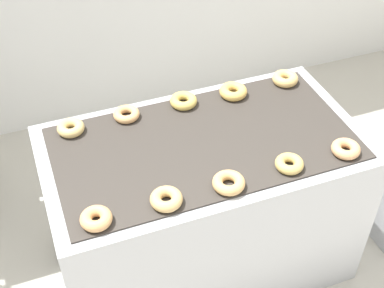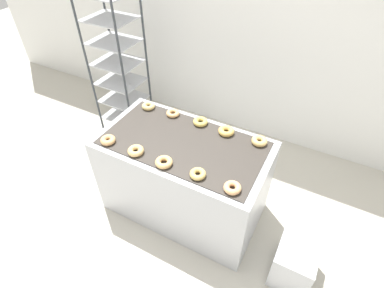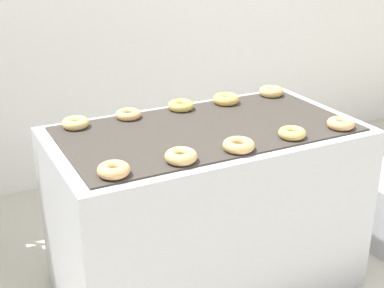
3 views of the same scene
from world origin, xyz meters
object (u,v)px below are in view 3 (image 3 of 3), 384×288
at_px(fryer_machine, 206,210).
at_px(donut_near_rightmost, 341,124).
at_px(donut_near_center, 239,145).
at_px(donut_near_right, 292,133).
at_px(donut_near_leftmost, 114,170).
at_px(donut_far_rightmost, 271,91).
at_px(donut_far_right, 226,99).
at_px(donut_far_leftmost, 75,123).
at_px(donut_far_center, 181,105).
at_px(donut_near_left, 181,156).
at_px(donut_far_left, 128,114).

xyz_separation_m(fryer_machine, donut_near_rightmost, (0.54, -0.27, 0.44)).
relative_size(donut_near_center, donut_near_right, 1.11).
distance_m(donut_near_leftmost, donut_near_rightmost, 1.08).
relative_size(fryer_machine, donut_near_center, 10.71).
bearing_deg(donut_far_rightmost, fryer_machine, -152.64).
xyz_separation_m(donut_near_center, donut_far_rightmost, (0.55, 0.57, 0.00)).
distance_m(donut_far_right, donut_far_rightmost, 0.29).
height_order(donut_near_center, donut_near_rightmost, same).
bearing_deg(donut_far_leftmost, donut_far_center, 1.31).
relative_size(donut_near_rightmost, donut_far_leftmost, 1.01).
distance_m(donut_far_leftmost, donut_far_rightmost, 1.08).
bearing_deg(donut_far_right, donut_near_left, -133.54).
height_order(donut_far_leftmost, donut_far_left, donut_far_leftmost).
relative_size(donut_near_center, donut_far_rightmost, 1.03).
relative_size(donut_near_center, donut_far_center, 1.02).
bearing_deg(donut_far_left, donut_near_center, -65.40).
distance_m(fryer_machine, donut_far_leftmost, 0.74).
height_order(donut_near_rightmost, donut_far_right, donut_far_right).
distance_m(donut_near_right, donut_far_right, 0.55).
bearing_deg(donut_far_right, donut_far_left, 178.49).
xyz_separation_m(fryer_machine, donut_near_right, (0.27, -0.27, 0.44)).
bearing_deg(donut_far_rightmost, donut_near_left, -145.32).
bearing_deg(donut_near_left, donut_near_leftmost, -179.70).
xyz_separation_m(donut_near_right, donut_near_rightmost, (0.27, -0.00, 0.00)).
height_order(donut_near_center, donut_far_center, same).
distance_m(donut_near_center, donut_far_right, 0.62).
relative_size(donut_near_leftmost, donut_far_right, 0.91).
height_order(donut_near_rightmost, donut_far_center, same).
bearing_deg(donut_near_center, donut_far_leftmost, 132.86).
height_order(donut_near_leftmost, donut_far_left, donut_near_leftmost).
relative_size(donut_near_rightmost, donut_far_center, 0.96).
bearing_deg(donut_near_leftmost, donut_far_rightmost, 27.41).
bearing_deg(donut_far_left, donut_near_rightmost, -34.81).
xyz_separation_m(donut_near_right, donut_far_center, (-0.26, 0.56, 0.00)).
distance_m(donut_near_left, donut_far_right, 0.77).
bearing_deg(donut_near_left, donut_far_leftmost, 115.06).
height_order(donut_far_left, donut_far_center, donut_far_center).
xyz_separation_m(donut_near_leftmost, donut_near_right, (0.81, 0.01, -0.00)).
xyz_separation_m(donut_near_rightmost, donut_far_leftmost, (-1.07, 0.55, 0.00)).
bearing_deg(donut_far_left, donut_far_right, -1.51).
bearing_deg(fryer_machine, donut_far_right, 46.61).
distance_m(donut_far_leftmost, donut_far_left, 0.26).
height_order(donut_near_rightmost, donut_far_rightmost, donut_far_rightmost).
distance_m(donut_near_left, donut_near_rightmost, 0.81).
height_order(donut_near_center, donut_near_right, donut_near_center).
bearing_deg(fryer_machine, donut_near_rightmost, -26.95).
xyz_separation_m(donut_near_center, donut_far_leftmost, (-0.52, 0.56, 0.00)).
relative_size(donut_far_right, donut_far_rightmost, 1.04).
distance_m(donut_near_leftmost, donut_near_left, 0.27).
height_order(donut_far_center, donut_far_right, donut_far_right).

